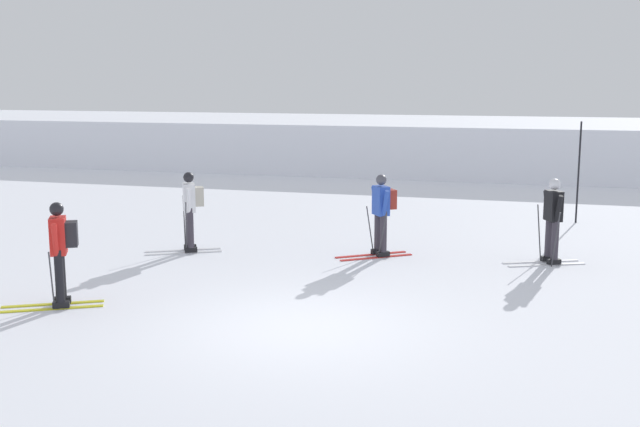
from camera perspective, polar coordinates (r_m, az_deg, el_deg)
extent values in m
plane|color=white|center=(11.52, -1.60, -8.45)|extent=(120.00, 120.00, 0.00)
cube|color=white|center=(32.68, 9.95, 5.09)|extent=(80.00, 9.55, 1.94)
cube|color=silver|center=(15.89, 16.45, -3.68)|extent=(1.49, 0.76, 0.02)
cube|color=silver|center=(16.13, 16.02, -3.45)|extent=(1.49, 0.76, 0.02)
cube|color=black|center=(15.94, 16.95, -3.44)|extent=(0.29, 0.22, 0.10)
cube|color=black|center=(16.18, 16.51, -3.22)|extent=(0.29, 0.22, 0.10)
cylinder|color=#38333D|center=(15.84, 17.03, -1.76)|extent=(0.14, 0.14, 0.85)
cylinder|color=#38333D|center=(16.08, 16.60, -1.57)|extent=(0.14, 0.14, 0.85)
cube|color=black|center=(15.85, 16.93, 0.55)|extent=(0.38, 0.45, 0.60)
cylinder|color=black|center=(15.62, 17.26, 0.36)|extent=(0.19, 0.27, 0.55)
cylinder|color=black|center=(16.07, 16.47, 0.65)|extent=(0.19, 0.27, 0.55)
sphere|color=silver|center=(15.79, 17.00, 2.09)|extent=(0.22, 0.22, 0.22)
cylinder|color=#38383D|center=(15.59, 17.07, -1.89)|extent=(0.14, 0.26, 1.13)
cylinder|color=#38383D|center=(16.24, 15.94, -1.37)|extent=(0.14, 0.26, 1.13)
cube|color=gold|center=(13.11, -19.28, -6.69)|extent=(1.44, 0.85, 0.02)
cube|color=gold|center=(13.38, -19.16, -6.35)|extent=(1.44, 0.85, 0.02)
cube|color=black|center=(13.08, -18.64, -6.42)|extent=(0.29, 0.23, 0.10)
cube|color=black|center=(13.35, -18.53, -6.09)|extent=(0.29, 0.23, 0.10)
cylinder|color=black|center=(12.96, -18.76, -4.40)|extent=(0.14, 0.14, 0.85)
cylinder|color=black|center=(13.23, -18.65, -4.11)|extent=(0.14, 0.14, 0.85)
cube|color=red|center=(12.96, -18.85, -1.57)|extent=(0.39, 0.45, 0.60)
cylinder|color=red|center=(12.72, -19.04, -1.85)|extent=(0.20, 0.27, 0.55)
cylinder|color=red|center=(13.21, -18.84, -1.41)|extent=(0.20, 0.27, 0.55)
sphere|color=black|center=(12.88, -18.96, 0.31)|extent=(0.22, 0.22, 0.22)
cylinder|color=#38383D|center=(12.80, -19.27, -4.77)|extent=(0.20, 0.33, 1.02)
cylinder|color=#38383D|center=(13.42, -18.99, -4.09)|extent=(0.20, 0.33, 1.02)
cube|color=#232328|center=(12.94, -17.93, -1.45)|extent=(0.29, 0.33, 0.40)
cube|color=red|center=(15.91, 4.21, -3.27)|extent=(1.34, 1.02, 0.02)
cube|color=red|center=(16.16, 3.79, -3.06)|extent=(1.34, 1.02, 0.02)
cube|color=black|center=(15.96, 4.70, -3.01)|extent=(0.28, 0.25, 0.10)
cube|color=black|center=(16.21, 4.28, -2.81)|extent=(0.28, 0.25, 0.10)
cylinder|color=#38333D|center=(15.86, 4.73, -1.34)|extent=(0.14, 0.14, 0.85)
cylinder|color=#38333D|center=(16.11, 4.30, -1.16)|extent=(0.14, 0.14, 0.85)
cube|color=#284CB7|center=(15.88, 4.54, 0.97)|extent=(0.42, 0.45, 0.60)
cylinder|color=#284CB7|center=(15.65, 4.86, 0.78)|extent=(0.22, 0.26, 0.55)
cylinder|color=#284CB7|center=(16.10, 4.10, 1.05)|extent=(0.22, 0.26, 0.55)
sphere|color=#4C4C56|center=(15.82, 4.56, 2.50)|extent=(0.22, 0.22, 0.22)
cylinder|color=#38383D|center=(15.69, 4.64, -1.67)|extent=(0.26, 0.34, 0.99)
cylinder|color=#38383D|center=(16.22, 3.74, -1.27)|extent=(0.26, 0.34, 0.99)
cube|color=maroon|center=(15.96, 5.22, 1.08)|extent=(0.31, 0.33, 0.40)
cube|color=silver|center=(16.53, -10.05, -2.89)|extent=(1.45, 0.85, 0.02)
cube|color=silver|center=(16.81, -10.10, -2.69)|extent=(1.45, 0.85, 0.02)
cube|color=black|center=(16.53, -9.54, -2.67)|extent=(0.29, 0.23, 0.10)
cube|color=black|center=(16.80, -9.60, -2.47)|extent=(0.29, 0.23, 0.10)
cylinder|color=#38333D|center=(16.43, -9.59, -1.05)|extent=(0.14, 0.14, 0.85)
cylinder|color=#38333D|center=(16.71, -9.65, -0.87)|extent=(0.14, 0.14, 0.85)
cube|color=white|center=(16.46, -9.68, 1.17)|extent=(0.39, 0.45, 0.60)
cylinder|color=white|center=(16.22, -9.69, 1.00)|extent=(0.20, 0.27, 0.55)
cylinder|color=white|center=(16.71, -9.80, 1.26)|extent=(0.20, 0.27, 0.55)
sphere|color=black|center=(16.41, -9.72, 2.66)|extent=(0.22, 0.22, 0.22)
cylinder|color=#38383D|center=(16.25, -9.90, -1.08)|extent=(0.20, 0.34, 1.16)
cylinder|color=#38383D|center=(16.86, -10.02, -0.68)|extent=(0.20, 0.34, 1.16)
cube|color=#B7B2A3|center=(16.47, -8.95, 1.27)|extent=(0.29, 0.33, 0.40)
cylinder|color=black|center=(20.63, 18.61, 2.89)|extent=(0.05, 0.05, 2.59)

